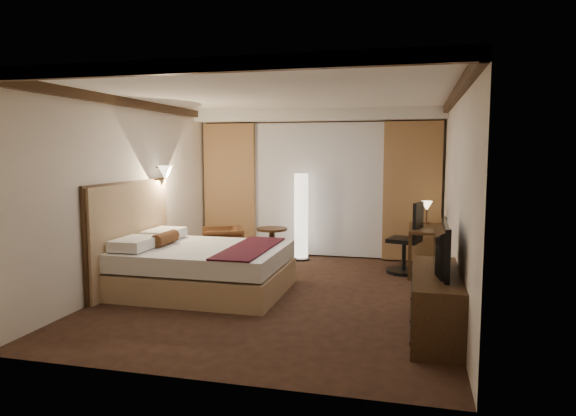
% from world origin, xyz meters
% --- Properties ---
extents(floor, '(4.50, 5.50, 0.01)m').
position_xyz_m(floor, '(0.00, 0.00, 0.00)').
color(floor, black).
rests_on(floor, ground).
extents(ceiling, '(4.50, 5.50, 0.01)m').
position_xyz_m(ceiling, '(0.00, 0.00, 2.70)').
color(ceiling, white).
rests_on(ceiling, back_wall).
extents(back_wall, '(4.50, 0.02, 2.70)m').
position_xyz_m(back_wall, '(0.00, 2.75, 1.35)').
color(back_wall, beige).
rests_on(back_wall, floor).
extents(left_wall, '(0.02, 5.50, 2.70)m').
position_xyz_m(left_wall, '(-2.25, 0.00, 1.35)').
color(left_wall, beige).
rests_on(left_wall, floor).
extents(right_wall, '(0.02, 5.50, 2.70)m').
position_xyz_m(right_wall, '(2.25, 0.00, 1.35)').
color(right_wall, beige).
rests_on(right_wall, floor).
extents(crown_molding, '(4.50, 5.50, 0.12)m').
position_xyz_m(crown_molding, '(0.00, 0.00, 2.64)').
color(crown_molding, black).
rests_on(crown_molding, ceiling).
extents(soffit, '(4.50, 0.50, 0.20)m').
position_xyz_m(soffit, '(0.00, 2.50, 2.60)').
color(soffit, white).
rests_on(soffit, ceiling).
extents(curtain_sheer, '(2.48, 0.04, 2.45)m').
position_xyz_m(curtain_sheer, '(0.00, 2.67, 1.25)').
color(curtain_sheer, silver).
rests_on(curtain_sheer, back_wall).
extents(curtain_left_drape, '(1.00, 0.14, 2.45)m').
position_xyz_m(curtain_left_drape, '(-1.70, 2.61, 1.25)').
color(curtain_left_drape, '#9E7248').
rests_on(curtain_left_drape, back_wall).
extents(curtain_right_drape, '(1.00, 0.14, 2.45)m').
position_xyz_m(curtain_right_drape, '(1.70, 2.61, 1.25)').
color(curtain_right_drape, '#9E7248').
rests_on(curtain_right_drape, back_wall).
extents(wall_sconce, '(0.24, 0.24, 0.24)m').
position_xyz_m(wall_sconce, '(-2.09, 0.76, 1.62)').
color(wall_sconce, white).
rests_on(wall_sconce, left_wall).
extents(bed, '(2.23, 1.74, 0.65)m').
position_xyz_m(bed, '(-1.08, -0.11, 0.33)').
color(bed, white).
rests_on(bed, floor).
extents(headboard, '(0.12, 2.04, 1.50)m').
position_xyz_m(headboard, '(-2.20, -0.11, 0.75)').
color(headboard, tan).
rests_on(headboard, floor).
extents(armchair, '(0.87, 0.89, 0.71)m').
position_xyz_m(armchair, '(-1.49, 1.64, 0.35)').
color(armchair, '#503218').
rests_on(armchair, floor).
extents(side_table, '(0.55, 0.55, 0.61)m').
position_xyz_m(side_table, '(-0.69, 1.98, 0.30)').
color(side_table, black).
rests_on(side_table, floor).
extents(floor_lamp, '(0.33, 0.33, 1.57)m').
position_xyz_m(floor_lamp, '(-0.22, 2.28, 0.79)').
color(floor_lamp, white).
rests_on(floor_lamp, floor).
extents(desk, '(0.55, 1.15, 0.75)m').
position_xyz_m(desk, '(1.95, 1.73, 0.38)').
color(desk, black).
rests_on(desk, floor).
extents(desk_lamp, '(0.18, 0.18, 0.34)m').
position_xyz_m(desk_lamp, '(1.95, 2.15, 0.92)').
color(desk_lamp, '#FFD899').
rests_on(desk_lamp, desk).
extents(office_chair, '(0.69, 0.69, 1.16)m').
position_xyz_m(office_chair, '(1.60, 1.68, 0.58)').
color(office_chair, black).
rests_on(office_chair, floor).
extents(dresser, '(0.50, 1.72, 0.67)m').
position_xyz_m(dresser, '(2.00, -1.06, 0.33)').
color(dresser, black).
rests_on(dresser, floor).
extents(television, '(0.62, 1.06, 0.14)m').
position_xyz_m(television, '(1.97, -1.06, 0.97)').
color(television, black).
rests_on(television, dresser).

